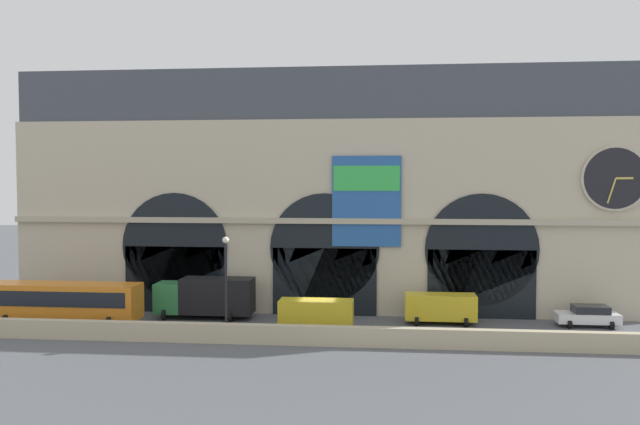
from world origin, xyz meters
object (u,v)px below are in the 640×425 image
(bus_west, at_px, (65,301))
(van_center, at_px, (316,313))
(box_truck_midwest, at_px, (206,296))
(street_lamp_quayside, at_px, (226,274))
(car_east, at_px, (588,316))
(van_mideast, at_px, (440,307))

(bus_west, bearing_deg, van_center, 0.57)
(box_truck_midwest, xyz_separation_m, street_lamp_quayside, (3.22, -6.59, 2.71))
(bus_west, xyz_separation_m, car_east, (37.94, 3.59, -0.98))
(van_center, xyz_separation_m, van_mideast, (8.89, 3.27, 0.00))
(car_east, bearing_deg, street_lamp_quayside, -165.21)
(van_mideast, bearing_deg, bus_west, -172.81)
(box_truck_midwest, height_order, street_lamp_quayside, street_lamp_quayside)
(car_east, bearing_deg, van_center, -170.10)
(box_truck_midwest, height_order, car_east, box_truck_midwest)
(box_truck_midwest, distance_m, car_east, 28.40)
(box_truck_midwest, distance_m, van_center, 9.51)
(box_truck_midwest, bearing_deg, street_lamp_quayside, -63.94)
(box_truck_midwest, height_order, van_center, box_truck_midwest)
(street_lamp_quayside, bearing_deg, box_truck_midwest, 116.06)
(street_lamp_quayside, bearing_deg, car_east, 14.79)
(box_truck_midwest, distance_m, street_lamp_quayside, 7.82)
(street_lamp_quayside, bearing_deg, bus_west, 166.55)
(bus_west, xyz_separation_m, box_truck_midwest, (9.55, 3.54, -0.08))
(bus_west, distance_m, van_center, 18.45)
(bus_west, bearing_deg, street_lamp_quayside, -13.45)
(van_mideast, distance_m, car_east, 10.61)
(van_center, xyz_separation_m, car_east, (19.49, 3.40, -0.44))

